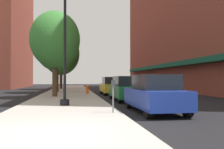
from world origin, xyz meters
TOP-DOWN VIEW (x-y plane):
  - ground_plane at (4.00, 18.00)m, footprint 90.00×90.00m
  - sidewalk_slab at (0.00, 19.00)m, footprint 4.80×50.00m
  - building_far_background at (-11.01, 37.00)m, footprint 6.80×18.00m
  - lamppost at (0.02, 6.42)m, footprint 0.48×0.48m
  - fire_hydrant at (1.70, 15.65)m, footprint 0.33×0.26m
  - parking_meter_near at (2.05, 3.34)m, footprint 0.14×0.09m
  - tree_near at (-1.30, 19.77)m, footprint 4.66×4.66m
  - tree_mid at (-0.97, 12.92)m, footprint 3.88×3.88m
  - tree_far at (-1.28, 27.84)m, footprint 5.11×5.11m
  - car_blue at (4.00, 3.96)m, footprint 1.80×4.30m
  - car_green at (4.00, 9.61)m, footprint 1.80×4.30m
  - car_yellow at (4.00, 16.16)m, footprint 1.80×4.30m

SIDE VIEW (x-z plane):
  - ground_plane at x=4.00m, z-range 0.00..0.00m
  - sidewalk_slab at x=0.00m, z-range 0.00..0.12m
  - fire_hydrant at x=1.70m, z-range 0.12..0.91m
  - car_blue at x=4.00m, z-range -0.02..1.64m
  - car_green at x=4.00m, z-range -0.02..1.64m
  - car_yellow at x=4.00m, z-range -0.02..1.64m
  - parking_meter_near at x=2.05m, z-range 0.29..1.60m
  - lamppost at x=0.02m, z-range 0.25..6.15m
  - tree_mid at x=-0.97m, z-range 1.21..7.88m
  - tree_far at x=-1.28m, z-range 1.07..8.86m
  - tree_near at x=-1.30m, z-range 1.20..8.76m
  - building_far_background at x=-11.01m, z-range -0.02..19.16m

